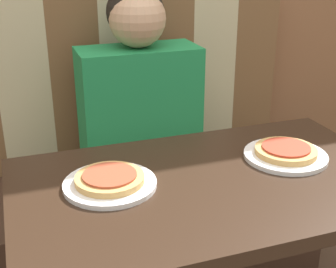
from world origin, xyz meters
name	(u,v)px	position (x,y,z in m)	size (l,w,h in m)	color
booth_seat	(142,227)	(0.00, 0.62, 0.22)	(1.33, 0.53, 0.43)	#382319
booth_backrest	(123,79)	(0.00, 0.85, 0.76)	(1.33, 0.08, 0.66)	brown
dining_table	(209,221)	(0.00, 0.00, 0.62)	(0.95, 0.57, 0.74)	black
person	(139,91)	(0.00, 0.62, 0.78)	(0.42, 0.22, 0.72)	#1E8447
plate_left	(110,184)	(-0.24, 0.04, 0.75)	(0.22, 0.22, 0.01)	white
plate_right	(285,156)	(0.24, 0.04, 0.75)	(0.22, 0.22, 0.01)	white
pizza_left	(110,178)	(-0.24, 0.04, 0.76)	(0.16, 0.16, 0.02)	tan
pizza_right	(286,150)	(0.24, 0.04, 0.76)	(0.16, 0.16, 0.02)	tan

